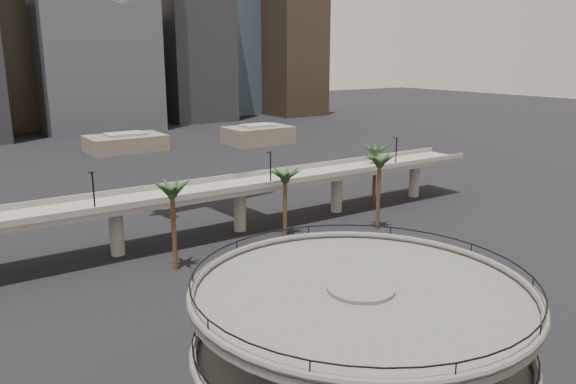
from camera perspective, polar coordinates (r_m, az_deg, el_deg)
parking_ramp at (r=39.79m, az=7.14°, el=-18.08°), size 22.20×22.20×17.35m
overpass at (r=94.28m, az=-10.80°, el=-0.76°), size 130.00×9.30×14.70m
palm_trees at (r=97.48m, az=2.55°, el=2.34°), size 54.40×18.40×14.00m
low_buildings at (r=178.75m, az=-20.00°, el=4.08°), size 135.00×27.50×6.80m
skyline at (r=251.98m, az=-23.52°, el=17.02°), size 269.00×86.00×134.56m
car_a at (r=65.03m, az=6.59°, el=-13.81°), size 4.32×3.09×1.37m
car_b at (r=70.99m, az=7.47°, el=-11.30°), size 4.64×2.19×1.47m
car_c at (r=84.92m, az=19.62°, el=-7.71°), size 5.17×4.26×1.41m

